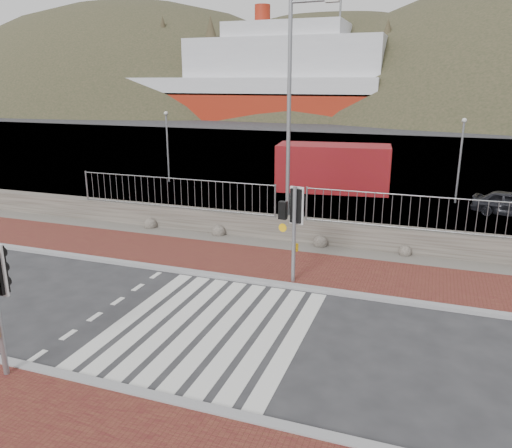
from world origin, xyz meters
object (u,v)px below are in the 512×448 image
at_px(streetlight, 293,109).
at_px(car_a, 512,204).
at_px(shipping_container, 333,168).
at_px(ferry, 247,84).
at_px(traffic_signal_far, 293,214).

bearing_deg(streetlight, car_a, 39.22).
xyz_separation_m(shipping_container, car_a, (8.59, -2.75, -0.69)).
height_order(ferry, streetlight, ferry).
relative_size(streetlight, shipping_container, 1.42).
xyz_separation_m(traffic_signal_far, shipping_container, (-1.47, 13.42, -0.88)).
height_order(traffic_signal_far, streetlight, streetlight).
bearing_deg(ferry, car_a, -58.60).
xyz_separation_m(traffic_signal_far, car_a, (7.12, 10.66, -1.57)).
height_order(streetlight, car_a, streetlight).
bearing_deg(shipping_container, ferry, 108.52).
height_order(shipping_container, car_a, shipping_container).
bearing_deg(shipping_container, car_a, -24.70).
height_order(ferry, car_a, ferry).
bearing_deg(car_a, traffic_signal_far, 162.89).
height_order(ferry, shipping_container, ferry).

